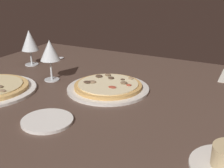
{
  "coord_description": "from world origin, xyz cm",
  "views": [
    {
      "loc": [
        -44.53,
        88.51,
        44.65
      ],
      "look_at": [
        2.12,
        -0.94,
        7.0
      ],
      "focal_mm": 47.64,
      "sensor_mm": 36.0,
      "label": 1
    }
  ],
  "objects_px": {
    "pizza_main": "(108,87)",
    "wine_glass_near": "(50,52)",
    "side_plate": "(47,121)",
    "wine_glass_far": "(30,41)",
    "spoon": "(59,57)"
  },
  "relations": [
    {
      "from": "wine_glass_far",
      "to": "wine_glass_near",
      "type": "relative_size",
      "value": 1.0
    },
    {
      "from": "wine_glass_far",
      "to": "side_plate",
      "type": "bearing_deg",
      "value": 135.88
    },
    {
      "from": "pizza_main",
      "to": "side_plate",
      "type": "relative_size",
      "value": 2.01
    },
    {
      "from": "pizza_main",
      "to": "side_plate",
      "type": "xyz_separation_m",
      "value": [
        0.04,
        0.31,
        -0.01
      ]
    },
    {
      "from": "pizza_main",
      "to": "wine_glass_far",
      "type": "distance_m",
      "value": 0.5
    },
    {
      "from": "spoon",
      "to": "wine_glass_far",
      "type": "bearing_deg",
      "value": 73.53
    },
    {
      "from": "side_plate",
      "to": "spoon",
      "type": "distance_m",
      "value": 0.7
    },
    {
      "from": "wine_glass_far",
      "to": "spoon",
      "type": "xyz_separation_m",
      "value": [
        -0.05,
        -0.15,
        -0.11
      ]
    },
    {
      "from": "side_plate",
      "to": "spoon",
      "type": "bearing_deg",
      "value": -55.77
    },
    {
      "from": "wine_glass_near",
      "to": "wine_glass_far",
      "type": "bearing_deg",
      "value": -30.11
    },
    {
      "from": "wine_glass_far",
      "to": "side_plate",
      "type": "relative_size",
      "value": 1.09
    },
    {
      "from": "pizza_main",
      "to": "wine_glass_near",
      "type": "height_order",
      "value": "wine_glass_near"
    },
    {
      "from": "pizza_main",
      "to": "spoon",
      "type": "relative_size",
      "value": 2.94
    },
    {
      "from": "wine_glass_far",
      "to": "spoon",
      "type": "relative_size",
      "value": 1.59
    },
    {
      "from": "pizza_main",
      "to": "wine_glass_near",
      "type": "distance_m",
      "value": 0.28
    }
  ]
}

